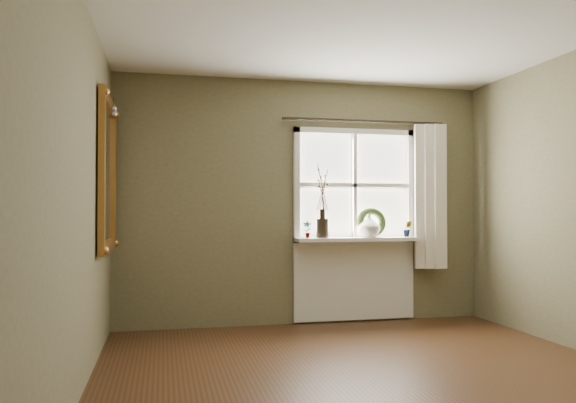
% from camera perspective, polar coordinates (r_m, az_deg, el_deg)
% --- Properties ---
extents(floor, '(4.50, 4.50, 0.00)m').
position_cam_1_polar(floor, '(4.06, 10.06, -18.14)').
color(floor, '#402514').
rests_on(floor, ground).
extents(ceiling, '(4.50, 4.50, 0.00)m').
position_cam_1_polar(ceiling, '(4.13, 9.94, 18.90)').
color(ceiling, silver).
rests_on(ceiling, ground).
extents(wall_back, '(4.00, 0.10, 2.60)m').
position_cam_1_polar(wall_back, '(6.07, 1.63, -0.04)').
color(wall_back, '#6B6546').
rests_on(wall_back, ground).
extents(wall_left, '(0.10, 4.50, 2.60)m').
position_cam_1_polar(wall_left, '(3.63, -21.47, 0.71)').
color(wall_left, '#6B6546').
rests_on(wall_left, ground).
extents(window_frame, '(1.36, 0.06, 1.24)m').
position_cam_1_polar(window_frame, '(6.16, 6.76, 1.62)').
color(window_frame, white).
rests_on(window_frame, wall_back).
extents(window_sill, '(1.36, 0.26, 0.04)m').
position_cam_1_polar(window_sill, '(6.06, 7.11, -3.82)').
color(window_sill, white).
rests_on(window_sill, wall_back).
extents(window_apron, '(1.36, 0.04, 0.88)m').
position_cam_1_polar(window_apron, '(6.20, 6.77, -7.84)').
color(window_apron, white).
rests_on(window_apron, ground).
extents(dark_jug, '(0.15, 0.15, 0.20)m').
position_cam_1_polar(dark_jug, '(5.94, 3.52, -2.72)').
color(dark_jug, black).
rests_on(dark_jug, window_sill).
extents(cream_vase, '(0.32, 0.32, 0.25)m').
position_cam_1_polar(cream_vase, '(6.10, 8.24, -2.44)').
color(cream_vase, beige).
rests_on(cream_vase, window_sill).
extents(wreath, '(0.33, 0.17, 0.33)m').
position_cam_1_polar(wreath, '(6.15, 8.47, -2.44)').
color(wreath, '#2D3D1B').
rests_on(wreath, window_sill).
extents(potted_plant_left, '(0.11, 0.09, 0.18)m').
position_cam_1_polar(potted_plant_left, '(5.89, 1.97, -2.84)').
color(potted_plant_left, '#2D3D1B').
rests_on(potted_plant_left, window_sill).
extents(potted_plant_right, '(0.11, 0.10, 0.17)m').
position_cam_1_polar(potted_plant_right, '(6.27, 12.04, -2.74)').
color(potted_plant_right, '#2D3D1B').
rests_on(potted_plant_right, window_sill).
extents(curtain, '(0.36, 0.12, 1.59)m').
position_cam_1_polar(curtain, '(6.40, 14.17, 0.52)').
color(curtain, white).
rests_on(curtain, wall_back).
extents(curtain_rod, '(1.84, 0.03, 0.03)m').
position_cam_1_polar(curtain_rod, '(6.21, 7.80, 8.09)').
color(curtain_rod, black).
rests_on(curtain_rod, wall_back).
extents(gilt_mirror, '(0.10, 1.14, 1.35)m').
position_cam_1_polar(gilt_mirror, '(5.16, -17.85, 2.65)').
color(gilt_mirror, white).
rests_on(gilt_mirror, wall_left).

